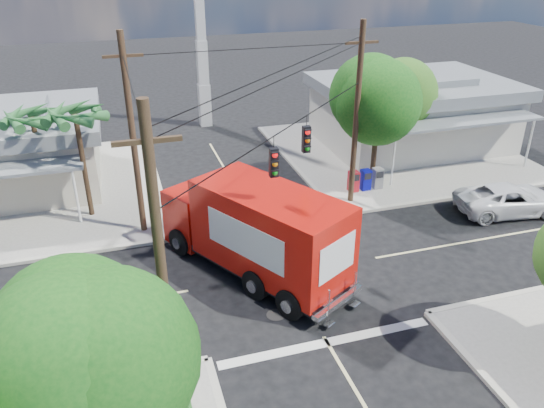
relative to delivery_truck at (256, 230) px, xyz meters
name	(u,v)px	position (x,y,z in m)	size (l,w,h in m)	color
ground	(287,274)	(1.13, -0.51, -1.93)	(120.00, 120.00, 0.00)	black
sidewalk_ne	(395,152)	(12.01, 10.37, -1.86)	(14.12, 14.12, 0.14)	gray
sidewalk_nw	(25,195)	(-9.75, 10.37, -1.86)	(14.12, 14.12, 0.14)	gray
road_markings	(299,294)	(1.13, -1.98, -1.92)	(32.00, 32.00, 0.01)	beige
building_ne	(412,111)	(13.63, 11.46, 0.39)	(11.80, 10.20, 4.50)	beige
radio_tower	(201,46)	(1.63, 19.49, 3.72)	(0.80, 0.80, 17.00)	silver
tree_sw_front	(90,349)	(-5.86, -8.05, 2.41)	(3.88, 3.78, 6.03)	#422D1C
tree_ne_front	(379,101)	(8.34, 6.25, 2.84)	(4.21, 4.14, 6.66)	#422D1C
tree_ne_back	(402,97)	(10.94, 8.45, 2.26)	(3.77, 3.66, 5.82)	#422D1C
palm_nw_front	(75,117)	(-6.37, 6.99, 3.12)	(3.01, 3.08, 5.59)	#422D1C
palm_nw_back	(32,119)	(-8.37, 8.49, 2.75)	(3.01, 3.08, 5.19)	#422D1C
utility_poles	(236,156)	(-0.45, 1.09, 2.75)	(12.00, 10.68, 9.00)	#473321
vending_boxes	(365,180)	(7.63, 5.69, -1.24)	(1.90, 0.50, 1.10)	#AE1420
delivery_truck	(256,230)	(0.00, 0.00, 0.00)	(6.52, 8.88, 3.79)	black
parked_car	(509,199)	(13.30, 1.40, -1.20)	(2.41, 5.21, 1.45)	silver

